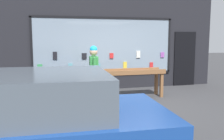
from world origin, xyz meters
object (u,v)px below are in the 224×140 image
at_px(display_table_main, 119,75).
at_px(person_browsing, 94,71).
at_px(parked_car, 26,122).
at_px(small_dog, 108,97).

xyz_separation_m(display_table_main, person_browsing, (-0.89, -0.60, 0.24)).
bearing_deg(person_browsing, parked_car, 160.38).
bearing_deg(parked_car, display_table_main, 60.37).
xyz_separation_m(small_dog, parked_car, (-1.89, -3.02, 0.47)).
distance_m(display_table_main, person_browsing, 1.10).
bearing_deg(display_table_main, person_browsing, -146.19).
height_order(person_browsing, parked_car, person_browsing).
relative_size(display_table_main, person_browsing, 1.75).
distance_m(display_table_main, parked_car, 4.56).
bearing_deg(display_table_main, parked_car, -122.55).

